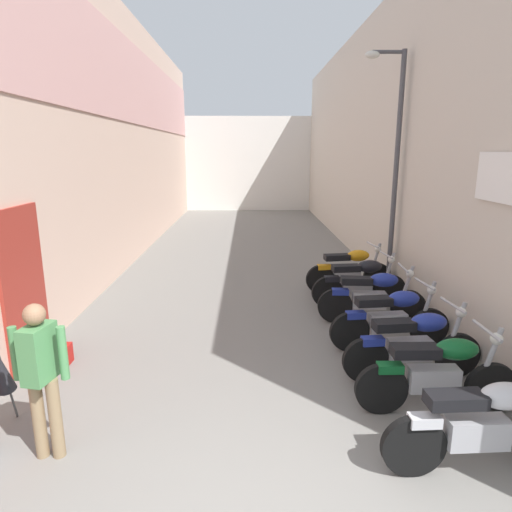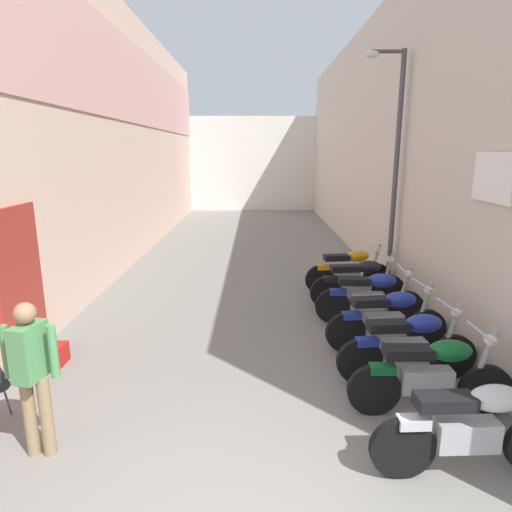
# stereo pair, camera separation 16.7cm
# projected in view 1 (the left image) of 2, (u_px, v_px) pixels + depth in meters

# --- Properties ---
(ground_plane) EXTENTS (35.80, 35.80, 0.00)m
(ground_plane) POSITION_uv_depth(u_px,v_px,m) (248.00, 274.00, 10.65)
(ground_plane) COLOR slate
(building_left) EXTENTS (0.45, 19.80, 6.49)m
(building_left) POSITION_uv_depth(u_px,v_px,m) (126.00, 137.00, 11.74)
(building_left) COLOR beige
(building_left) RESTS_ON ground
(building_right) EXTENTS (0.45, 19.80, 6.22)m
(building_right) POSITION_uv_depth(u_px,v_px,m) (368.00, 144.00, 11.92)
(building_right) COLOR beige
(building_right) RESTS_ON ground
(building_far_end) EXTENTS (9.16, 2.00, 4.57)m
(building_far_end) POSITION_uv_depth(u_px,v_px,m) (248.00, 164.00, 22.66)
(building_far_end) COLOR silver
(building_far_end) RESTS_ON ground
(motorcycle_nearest) EXTENTS (1.85, 0.58, 1.04)m
(motorcycle_nearest) POSITION_uv_depth(u_px,v_px,m) (484.00, 424.00, 3.97)
(motorcycle_nearest) COLOR black
(motorcycle_nearest) RESTS_ON ground
(motorcycle_second) EXTENTS (1.85, 0.58, 1.04)m
(motorcycle_second) POSITION_uv_depth(u_px,v_px,m) (439.00, 372.00, 4.90)
(motorcycle_second) COLOR black
(motorcycle_second) RESTS_ON ground
(motorcycle_third) EXTENTS (1.85, 0.58, 1.04)m
(motorcycle_third) POSITION_uv_depth(u_px,v_px,m) (414.00, 343.00, 5.64)
(motorcycle_third) COLOR black
(motorcycle_third) RESTS_ON ground
(motorcycle_fourth) EXTENTS (1.85, 0.58, 1.04)m
(motorcycle_fourth) POSITION_uv_depth(u_px,v_px,m) (391.00, 317.00, 6.54)
(motorcycle_fourth) COLOR black
(motorcycle_fourth) RESTS_ON ground
(motorcycle_fifth) EXTENTS (1.85, 0.58, 1.04)m
(motorcycle_fifth) POSITION_uv_depth(u_px,v_px,m) (373.00, 295.00, 7.51)
(motorcycle_fifth) COLOR black
(motorcycle_fifth) RESTS_ON ground
(motorcycle_sixth) EXTENTS (1.85, 0.58, 1.04)m
(motorcycle_sixth) POSITION_uv_depth(u_px,v_px,m) (360.00, 281.00, 8.36)
(motorcycle_sixth) COLOR black
(motorcycle_sixth) RESTS_ON ground
(motorcycle_seventh) EXTENTS (1.85, 0.58, 1.04)m
(motorcycle_seventh) POSITION_uv_depth(u_px,v_px,m) (350.00, 269.00, 9.22)
(motorcycle_seventh) COLOR black
(motorcycle_seventh) RESTS_ON ground
(pedestrian_by_doorway) EXTENTS (0.52, 0.37, 1.57)m
(pedestrian_by_doorway) POSITION_uv_depth(u_px,v_px,m) (41.00, 370.00, 4.09)
(pedestrian_by_doorway) COLOR #8C7251
(pedestrian_by_doorway) RESTS_ON ground
(plastic_crate) EXTENTS (0.44, 0.32, 0.28)m
(plastic_crate) POSITION_uv_depth(u_px,v_px,m) (53.00, 356.00, 6.09)
(plastic_crate) COLOR red
(plastic_crate) RESTS_ON ground
(umbrella_leaning) EXTENTS (0.20, 0.35, 0.97)m
(umbrella_leaning) POSITION_uv_depth(u_px,v_px,m) (1.00, 369.00, 4.60)
(umbrella_leaning) COLOR #4C4C4C
(umbrella_leaning) RESTS_ON ground
(street_lamp) EXTENTS (0.79, 0.18, 4.75)m
(street_lamp) POSITION_uv_depth(u_px,v_px,m) (392.00, 158.00, 8.60)
(street_lamp) COLOR #47474C
(street_lamp) RESTS_ON ground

